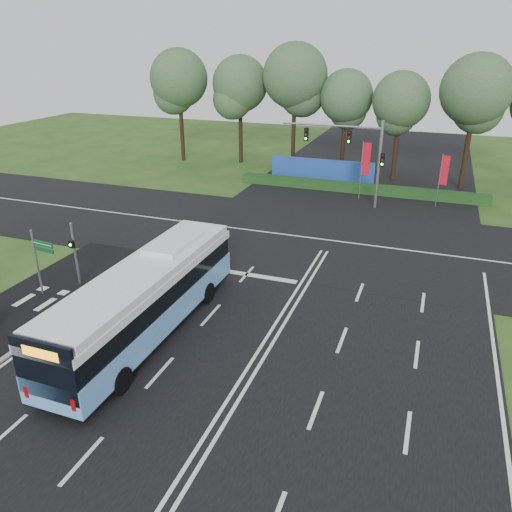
# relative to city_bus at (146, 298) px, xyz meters

# --- Properties ---
(ground) EXTENTS (120.00, 120.00, 0.00)m
(ground) POSITION_rel_city_bus_xyz_m (5.29, 2.48, -1.87)
(ground) COLOR #234C19
(ground) RESTS_ON ground
(road_main) EXTENTS (20.00, 120.00, 0.04)m
(road_main) POSITION_rel_city_bus_xyz_m (5.29, 2.48, -1.85)
(road_main) COLOR black
(road_main) RESTS_ON ground
(road_cross) EXTENTS (120.00, 14.00, 0.05)m
(road_cross) POSITION_rel_city_bus_xyz_m (5.29, 14.48, -1.84)
(road_cross) COLOR black
(road_cross) RESTS_ON ground
(bike_path) EXTENTS (5.00, 18.00, 0.06)m
(bike_path) POSITION_rel_city_bus_xyz_m (-7.21, -0.52, -1.84)
(bike_path) COLOR black
(bike_path) RESTS_ON ground
(kerb_strip) EXTENTS (0.25, 18.00, 0.12)m
(kerb_strip) POSITION_rel_city_bus_xyz_m (-4.81, -0.52, -1.81)
(kerb_strip) COLOR gray
(kerb_strip) RESTS_ON ground
(city_bus) EXTENTS (2.88, 12.94, 3.71)m
(city_bus) POSITION_rel_city_bus_xyz_m (0.00, 0.00, 0.00)
(city_bus) COLOR #639EE5
(city_bus) RESTS_ON ground
(pedestrian_signal) EXTENTS (0.31, 0.43, 3.65)m
(pedestrian_signal) POSITION_rel_city_bus_xyz_m (-6.42, 3.11, 0.13)
(pedestrian_signal) COLOR gray
(pedestrian_signal) RESTS_ON ground
(street_sign) EXTENTS (1.44, 0.26, 3.72)m
(street_sign) POSITION_rel_city_bus_xyz_m (-7.21, 1.42, 0.50)
(street_sign) COLOR gray
(street_sign) RESTS_ON ground
(banner_flag_mid) EXTENTS (0.74, 0.15, 5.01)m
(banner_flag_mid) POSITION_rel_city_bus_xyz_m (5.94, 24.83, 1.38)
(banner_flag_mid) COLOR gray
(banner_flag_mid) RESTS_ON ground
(banner_flag_right) EXTENTS (0.63, 0.22, 4.40)m
(banner_flag_right) POSITION_rel_city_bus_xyz_m (12.20, 24.77, 1.01)
(banner_flag_right) COLOR gray
(banner_flag_right) RESTS_ON ground
(traffic_light_gantry) EXTENTS (8.41, 0.28, 7.00)m
(traffic_light_gantry) POSITION_rel_city_bus_xyz_m (5.50, 22.98, 2.80)
(traffic_light_gantry) COLOR gray
(traffic_light_gantry) RESTS_ON ground
(hedge) EXTENTS (22.00, 1.20, 0.80)m
(hedge) POSITION_rel_city_bus_xyz_m (5.29, 26.98, -1.47)
(hedge) COLOR #183C15
(hedge) RESTS_ON ground
(blue_hoarding) EXTENTS (10.00, 0.30, 2.20)m
(blue_hoarding) POSITION_rel_city_bus_xyz_m (1.29, 29.48, -0.77)
(blue_hoarding) COLOR #1F47A9
(blue_hoarding) RESTS_ON ground
(eucalyptus_row) EXTENTS (41.06, 9.11, 12.61)m
(eucalyptus_row) POSITION_rel_city_bus_xyz_m (0.85, 33.43, 6.56)
(eucalyptus_row) COLOR black
(eucalyptus_row) RESTS_ON ground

